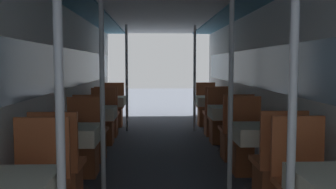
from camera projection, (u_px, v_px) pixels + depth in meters
The scene contains 27 objects.
wall_left at pixel (60, 84), 5.06m from camera, with size 0.05×10.50×2.21m.
wall_right at pixel (266, 83), 5.17m from camera, with size 0.05×10.50×2.21m.
ceiling_panel at pixel (164, 1), 5.03m from camera, with size 2.83×10.50×0.07m.
support_pole_left_0 at pixel (60, 114), 2.24m from camera, with size 0.05×0.05×2.21m.
dining_table_left_1 at pixel (72, 138), 4.11m from camera, with size 0.58×0.58×0.72m.
chair_left_near_1 at pixel (59, 180), 3.55m from camera, with size 0.44×0.44×0.97m.
chair_left_far_1 at pixel (83, 151), 4.71m from camera, with size 0.44×0.44×0.97m.
support_pole_left_1 at pixel (102, 91), 4.08m from camera, with size 0.05×0.05×2.21m.
dining_table_left_2 at pixel (97, 115), 5.94m from camera, with size 0.58×0.58×0.72m.
chair_left_near_2 at pixel (91, 141), 5.39m from camera, with size 0.44×0.44×0.97m.
chair_left_far_2 at pixel (103, 127), 6.55m from camera, with size 0.44×0.44×0.97m.
dining_table_left_3 at pixel (111, 103), 7.78m from camera, with size 0.58×0.58×0.72m.
chair_left_near_3 at pixel (107, 121), 7.22m from camera, with size 0.44×0.44×0.97m.
chair_left_far_3 at pixel (114, 113), 8.39m from camera, with size 0.44×0.44×0.97m.
support_pole_left_3 at pixel (127, 78), 7.75m from camera, with size 0.05×0.05×2.21m.
support_pole_right_0 at pixel (292, 112), 2.29m from camera, with size 0.05×0.05×2.21m.
dining_table_right_1 at pixel (260, 137), 4.19m from camera, with size 0.58×0.58×0.72m.
chair_right_near_1 at pixel (277, 178), 3.63m from camera, with size 0.44×0.44×0.97m.
chair_right_far_1 at pixel (247, 150), 4.79m from camera, with size 0.44×0.44×0.97m.
support_pole_right_1 at pixel (231, 91), 4.13m from camera, with size 0.05×0.05×2.21m.
dining_table_right_2 at pixel (228, 114), 6.02m from camera, with size 0.58×0.58×0.72m.
chair_right_near_2 at pixel (235, 139), 5.46m from camera, with size 0.44×0.44×0.97m.
chair_right_far_2 at pixel (221, 126), 6.63m from camera, with size 0.44×0.44×0.97m.
dining_table_right_3 at pixel (210, 103), 7.86m from camera, with size 0.58×0.58×0.72m.
chair_right_near_3 at pixel (215, 120), 7.30m from camera, with size 0.44×0.44×0.97m.
chair_right_far_3 at pixel (206, 113), 8.47m from camera, with size 0.44×0.44×0.97m.
support_pole_right_3 at pixel (195, 78), 7.80m from camera, with size 0.05×0.05×2.21m.
Camera 1 is at (-0.14, -1.26, 1.40)m, focal length 40.00 mm.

